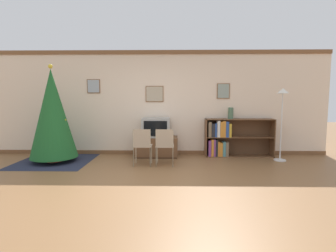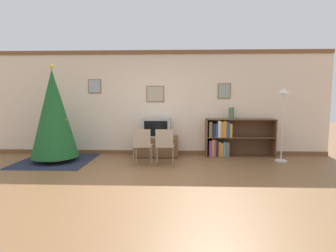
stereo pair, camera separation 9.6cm
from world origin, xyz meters
TOP-DOWN VIEW (x-y plane):
  - ground_plane at (0.00, 0.00)m, footprint 24.00×24.00m
  - wall_back at (0.00, 2.50)m, footprint 8.86×0.11m
  - area_rug at (-2.35, 1.59)m, footprint 1.67×1.65m
  - christmas_tree at (-2.35, 1.59)m, footprint 1.06×1.06m
  - tv_console at (0.00, 2.16)m, footprint 1.08×0.55m
  - television at (0.00, 2.15)m, footprint 0.69×0.49m
  - folding_chair_left at (-0.24, 1.24)m, footprint 0.40×0.40m
  - folding_chair_right at (0.25, 1.24)m, footprint 0.40×0.40m
  - bookshelf at (1.81, 2.25)m, footprint 1.72×0.36m
  - vase at (1.88, 2.26)m, footprint 0.13×0.13m
  - standing_lamp at (2.97, 1.79)m, footprint 0.28×0.28m

SIDE VIEW (x-z plane):
  - ground_plane at x=0.00m, z-range 0.00..0.00m
  - area_rug at x=-2.35m, z-range 0.00..0.01m
  - tv_console at x=0.00m, z-range 0.00..0.51m
  - bookshelf at x=1.81m, z-range -0.01..0.95m
  - folding_chair_left at x=-0.24m, z-range 0.06..0.88m
  - folding_chair_right at x=0.25m, z-range 0.06..0.88m
  - television at x=0.00m, z-range 0.51..0.99m
  - vase at x=1.88m, z-range 0.96..1.25m
  - christmas_tree at x=-2.35m, z-range 0.00..2.24m
  - standing_lamp at x=2.97m, z-range 0.46..2.17m
  - wall_back at x=0.00m, z-range 0.00..2.70m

